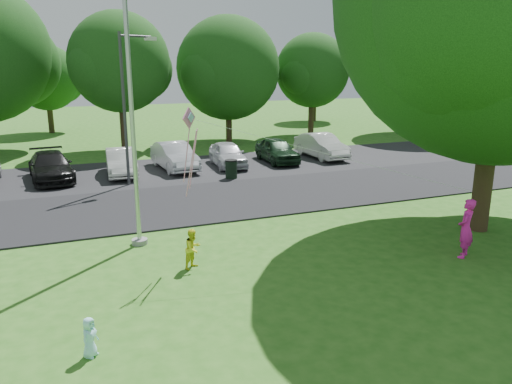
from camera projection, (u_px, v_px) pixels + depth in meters
name	position (u px, v px, depth m)	size (l,w,h in m)	color
ground	(312.00, 290.00, 12.58)	(120.00, 120.00, 0.00)	#2B631A
park_road	(210.00, 201.00, 20.66)	(60.00, 6.00, 0.06)	black
parking_strip	(174.00, 170.00, 26.50)	(42.00, 7.00, 0.06)	black
flagpole	(132.00, 112.00, 14.77)	(0.50, 0.50, 10.00)	#B7BABF
street_lamp	(129.00, 95.00, 22.44)	(1.82, 0.96, 6.89)	#3F3F44
trash_can	(231.00, 170.00, 24.46)	(0.61, 0.61, 0.97)	black
big_tree	(504.00, 4.00, 15.25)	(11.05, 10.52, 12.87)	#332316
tree_row	(165.00, 61.00, 33.49)	(64.35, 11.94, 10.88)	#332316
horizon_trees	(171.00, 78.00, 43.40)	(77.46, 7.20, 7.02)	#332316
parked_cars	(165.00, 158.00, 26.17)	(19.86, 4.95, 1.46)	silver
woman	(466.00, 228.00, 14.55)	(0.65, 0.42, 1.77)	#FF21B4
child_yellow	(193.00, 249.00, 13.84)	(0.55, 0.43, 1.14)	yellow
child_blue	(90.00, 337.00, 9.66)	(0.40, 0.26, 0.83)	#A6F2FF
kite	(199.00, 136.00, 13.46)	(7.75, 2.81, 2.51)	pink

